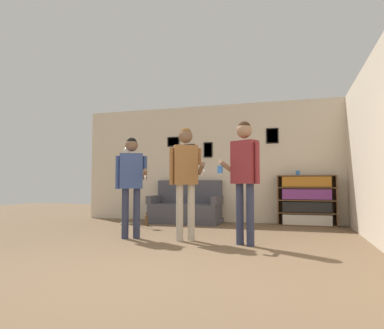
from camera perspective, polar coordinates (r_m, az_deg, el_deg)
name	(u,v)px	position (r m, az deg, el deg)	size (l,w,h in m)	color
ground_plane	(141,277)	(3.37, -8.48, -18.10)	(20.00, 20.00, 0.00)	brown
wall_back	(231,163)	(7.88, 6.52, 0.31)	(7.27, 0.08, 2.70)	beige
wall_right	(374,150)	(5.46, 28.10, 2.21)	(0.06, 7.16, 2.70)	beige
couch	(186,209)	(7.71, -1.02, -7.41)	(1.58, 0.80, 0.95)	#4C4C56
bookshelf	(306,200)	(7.53, 18.54, -5.70)	(1.17, 0.30, 1.05)	brown
floor_lamp	(127,179)	(7.52, -10.86, -2.46)	(0.28, 0.28, 1.65)	#ADA89E
person_player_foreground_left	(131,177)	(5.56, -10.08, -1.99)	(0.58, 0.38, 1.61)	#2D334C
person_player_foreground_center	(185,170)	(5.26, -1.09, -0.96)	(0.59, 0.40, 1.74)	#B7AD99
person_watcher_holding_cup	(244,168)	(4.94, 8.72, -0.53)	(0.59, 0.36, 1.77)	#2D334C
bottle_on_floor	(146,220)	(7.21, -7.60, -9.22)	(0.06, 0.06, 0.29)	brown
drinking_cup	(298,173)	(7.53, 17.22, -1.36)	(0.08, 0.08, 0.10)	blue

